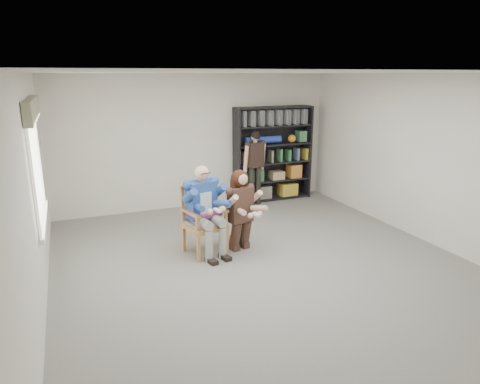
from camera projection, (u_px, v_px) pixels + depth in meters
name	position (u px, v px, depth m)	size (l,w,h in m)	color
room_shell	(270.00, 177.00, 5.94)	(6.00, 7.00, 2.80)	silver
floor	(268.00, 269.00, 6.31)	(6.00, 7.00, 0.01)	slate
window_left	(38.00, 164.00, 5.69)	(0.16, 2.00, 1.75)	white
armchair	(205.00, 220.00, 6.75)	(0.64, 0.62, 1.11)	#AE853E
seated_man	(204.00, 210.00, 6.70)	(0.62, 0.86, 1.44)	navy
kneeling_woman	(241.00, 212.00, 6.83)	(0.55, 0.88, 1.32)	#361F18
bookshelf	(273.00, 154.00, 9.58)	(1.80, 0.38, 2.10)	black
standing_man	(255.00, 168.00, 9.24)	(0.50, 0.28, 1.62)	black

